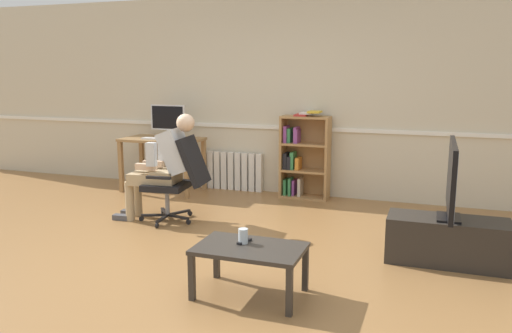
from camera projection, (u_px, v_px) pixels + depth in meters
The scene contains 15 objects.
ground_plane at pixel (210, 255), 4.77m from camera, with size 18.00×18.00×0.00m, color olive.
back_wall at pixel (290, 96), 6.97m from camera, with size 12.00×0.13×2.70m.
computer_desk at pixel (162, 147), 7.20m from camera, with size 1.11×0.62×0.76m.
imac_monitor at pixel (168, 119), 7.18m from camera, with size 0.53×0.14×0.46m.
keyboard at pixel (155, 139), 7.06m from camera, with size 0.39×0.12×0.02m, color white.
computer_mouse at pixel (179, 139), 6.96m from camera, with size 0.06×0.10×0.03m, color white.
bookshelf at pixel (302, 157), 6.84m from camera, with size 0.65×0.29×1.18m.
radiator at pixel (231, 171), 7.34m from camera, with size 0.93×0.08×0.55m.
office_chair at pixel (179, 176), 5.73m from camera, with size 0.79×0.62×0.98m.
person_seated at pixel (163, 164), 5.75m from camera, with size 0.98×0.42×1.23m.
tv_stand at pixel (447, 241), 4.54m from camera, with size 1.04×0.42×0.41m.
tv_screen at pixel (452, 179), 4.43m from camera, with size 0.20×1.02×0.68m.
coffee_table at pixel (250, 253), 3.86m from camera, with size 0.81×0.51×0.39m.
drinking_glass at pixel (243, 236), 3.91m from camera, with size 0.08×0.08×0.12m, color silver.
spare_remote at pixel (244, 241), 3.94m from camera, with size 0.04×0.15×0.02m, color black.
Camera 1 is at (1.92, -4.12, 1.70)m, focal length 35.87 mm.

